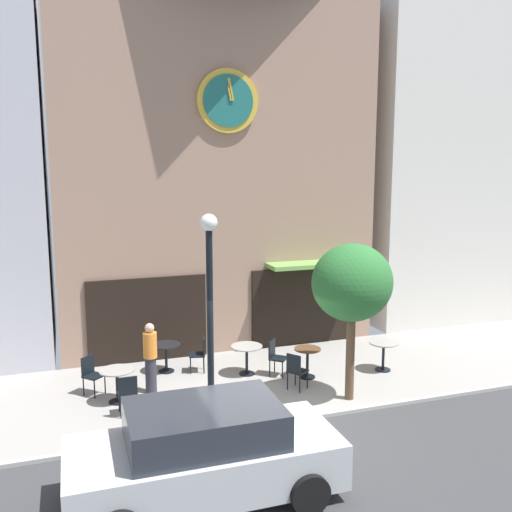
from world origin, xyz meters
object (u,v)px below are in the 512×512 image
(cafe_table_leftmost, at_px, (117,378))
(cafe_chair_curbside, at_px, (296,369))
(pedestrian_orange, at_px, (150,357))
(parked_car_silver, at_px, (205,453))
(cafe_table_rightmost, at_px, (247,353))
(cafe_table_center_left, at_px, (166,352))
(cafe_chair_by_entrance, at_px, (128,392))
(cafe_chair_under_awning, at_px, (91,372))
(street_tree, at_px, (352,284))
(cafe_table_near_curb, at_px, (383,350))
(cafe_chair_facing_street, at_px, (275,355))
(cafe_chair_mid_row, at_px, (200,352))
(street_lamp, at_px, (210,315))
(cafe_table_center, at_px, (307,358))

(cafe_table_leftmost, xyz_separation_m, cafe_chair_curbside, (4.05, -0.67, -0.03))
(pedestrian_orange, height_order, parked_car_silver, pedestrian_orange)
(cafe_table_rightmost, bearing_deg, cafe_table_center_left, 156.28)
(cafe_table_center_left, bearing_deg, cafe_table_rightmost, -23.72)
(cafe_chair_by_entrance, height_order, cafe_chair_under_awning, same)
(cafe_table_leftmost, distance_m, cafe_table_rightmost, 3.35)
(pedestrian_orange, bearing_deg, cafe_table_rightmost, 8.50)
(street_tree, bearing_deg, cafe_table_near_curb, 38.01)
(cafe_chair_by_entrance, xyz_separation_m, cafe_chair_facing_street, (3.79, 1.19, 0.00))
(cafe_chair_mid_row, distance_m, cafe_chair_by_entrance, 2.91)
(cafe_table_rightmost, bearing_deg, pedestrian_orange, -171.50)
(pedestrian_orange, bearing_deg, cafe_chair_facing_street, 1.51)
(cafe_chair_under_awning, bearing_deg, street_lamp, -39.03)
(cafe_table_center, height_order, cafe_chair_facing_street, cafe_chair_facing_street)
(cafe_table_center_left, relative_size, pedestrian_orange, 0.45)
(cafe_table_leftmost, distance_m, cafe_chair_facing_street, 3.97)
(cafe_chair_under_awning, relative_size, parked_car_silver, 0.21)
(cafe_chair_facing_street, bearing_deg, street_lamp, -141.82)
(cafe_table_center, distance_m, cafe_chair_facing_street, 0.81)
(street_lamp, height_order, street_tree, street_lamp)
(street_lamp, bearing_deg, cafe_chair_by_entrance, 164.71)
(cafe_chair_curbside, bearing_deg, pedestrian_orange, 163.08)
(parked_car_silver, bearing_deg, cafe_chair_curbside, 49.15)
(street_tree, relative_size, pedestrian_orange, 2.14)
(cafe_table_near_curb, height_order, cafe_chair_mid_row, cafe_chair_mid_row)
(cafe_chair_under_awning, bearing_deg, street_tree, -21.56)
(cafe_table_rightmost, relative_size, cafe_chair_by_entrance, 0.89)
(cafe_table_center, xyz_separation_m, pedestrian_orange, (-3.84, 0.34, 0.34))
(street_lamp, distance_m, cafe_chair_under_awning, 3.47)
(parked_car_silver, bearing_deg, cafe_table_leftmost, 103.04)
(cafe_chair_by_entrance, height_order, cafe_chair_curbside, same)
(cafe_chair_mid_row, bearing_deg, cafe_chair_facing_street, -26.49)
(cafe_table_rightmost, distance_m, cafe_chair_under_awning, 3.80)
(cafe_chair_by_entrance, bearing_deg, street_tree, -8.54)
(street_lamp, distance_m, parked_car_silver, 3.41)
(street_tree, bearing_deg, parked_car_silver, -146.20)
(cafe_table_rightmost, distance_m, cafe_chair_mid_row, 1.22)
(cafe_table_leftmost, height_order, cafe_table_near_curb, cafe_table_leftmost)
(cafe_table_leftmost, relative_size, cafe_table_center, 1.02)
(cafe_chair_under_awning, xyz_separation_m, cafe_chair_curbside, (4.58, -1.34, 0.00))
(street_lamp, bearing_deg, cafe_table_rightmost, 53.58)
(parked_car_silver, bearing_deg, pedestrian_orange, 92.26)
(cafe_table_center, relative_size, cafe_table_near_curb, 1.01)
(street_lamp, bearing_deg, cafe_table_center, 23.77)
(street_tree, bearing_deg, cafe_chair_mid_row, 135.22)
(cafe_chair_by_entrance, relative_size, cafe_chair_under_awning, 1.00)
(cafe_table_leftmost, relative_size, cafe_table_near_curb, 1.03)
(street_tree, distance_m, cafe_table_center_left, 5.21)
(cafe_chair_facing_street, bearing_deg, cafe_table_center_left, 156.42)
(cafe_table_leftmost, height_order, cafe_chair_curbside, cafe_chair_curbside)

